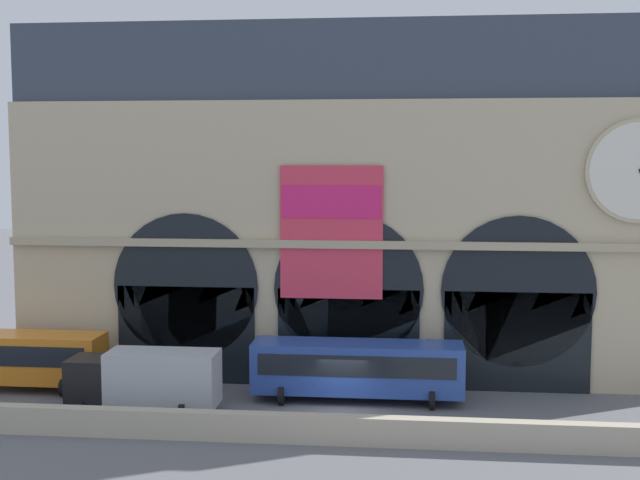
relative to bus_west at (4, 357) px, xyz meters
name	(u,v)px	position (x,y,z in m)	size (l,w,h in m)	color
ground_plane	(341,414)	(18.80, -2.59, -1.78)	(200.00, 200.00, 0.00)	slate
quay_parapet_wall	(333,430)	(18.80, -6.96, -1.13)	(90.00, 0.70, 1.30)	#B2A891
station_building	(352,209)	(18.84, 4.68, 8.01)	(38.52, 4.95, 20.25)	#BCAD8C
bus_west	(4,357)	(0.00, 0.00, 0.00)	(11.00, 3.25, 3.10)	orange
box_truck_midwest	(146,379)	(9.06, -3.31, -0.08)	(7.50, 2.91, 3.12)	black
bus_center	(357,368)	(19.48, -0.28, 0.00)	(11.00, 3.25, 3.10)	#28479E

